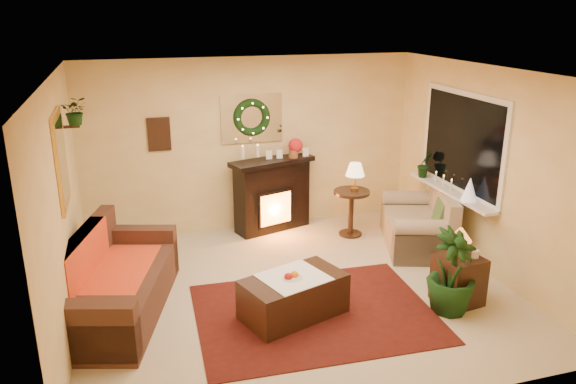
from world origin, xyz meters
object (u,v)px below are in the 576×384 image
object	(u,v)px
sofa	(117,277)
end_table_square	(458,281)
fireplace	(272,195)
side_table_round	(351,214)
loveseat	(417,218)
coffee_table	(293,299)

from	to	relation	value
sofa	end_table_square	bearing A→B (deg)	3.35
fireplace	side_table_round	distance (m)	1.23
end_table_square	fireplace	bearing A→B (deg)	117.31
loveseat	side_table_round	bearing A→B (deg)	158.37
sofa	loveseat	distance (m)	4.16
end_table_square	side_table_round	bearing A→B (deg)	99.99
sofa	side_table_round	world-z (taller)	sofa
fireplace	loveseat	world-z (taller)	fireplace
loveseat	end_table_square	world-z (taller)	loveseat
loveseat	side_table_round	world-z (taller)	loveseat
sofa	loveseat	size ratio (longest dim) A/B	1.45
fireplace	coffee_table	bearing A→B (deg)	-116.94
side_table_round	end_table_square	xyz separation A→B (m)	(0.39, -2.24, -0.05)
loveseat	fireplace	bearing A→B (deg)	164.83
loveseat	coffee_table	distance (m)	2.65
side_table_round	coffee_table	bearing A→B (deg)	-127.19
end_table_square	loveseat	bearing A→B (deg)	77.65
loveseat	coffee_table	world-z (taller)	loveseat
fireplace	coffee_table	distance (m)	2.64
fireplace	coffee_table	size ratio (longest dim) A/B	1.02
sofa	fireplace	world-z (taller)	fireplace
fireplace	side_table_round	xyz separation A→B (m)	(1.06, -0.58, -0.23)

